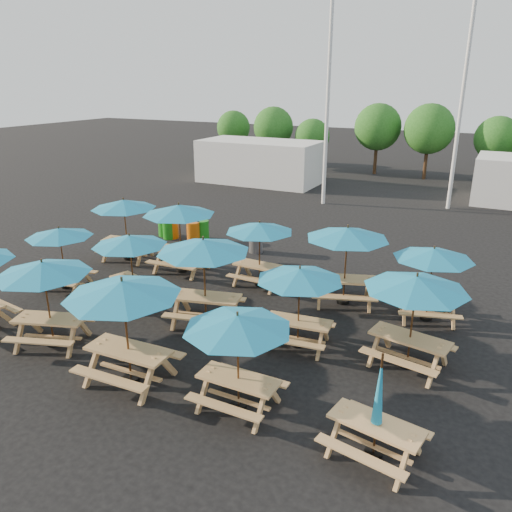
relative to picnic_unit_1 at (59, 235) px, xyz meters
The scene contains 30 objects.
ground 6.20m from the picnic_unit_1, 14.57° to the left, with size 120.00×120.00×0.00m, color black.
picnic_unit_1 is the anchor object (origin of this frame).
picnic_unit_2 3.18m from the picnic_unit_1, 89.97° to the left, with size 2.86×2.86×2.41m.
picnic_unit_3 4.01m from the picnic_unit_1, 48.09° to the right, with size 3.06×3.06×2.37m.
picnic_unit_4 2.87m from the picnic_unit_1, ahead, with size 2.88×2.88×2.24m.
picnic_unit_5 4.04m from the picnic_unit_1, 48.80° to the left, with size 2.72×2.72×2.54m.
picnic_unit_6 6.61m from the picnic_unit_1, 31.04° to the right, with size 2.69×2.69×2.56m.
picnic_unit_7 5.66m from the picnic_unit_1, ahead, with size 3.16×3.16×2.56m.
picnic_unit_8 6.58m from the picnic_unit_1, 28.54° to the left, with size 2.35×2.35×2.25m.
picnic_unit_9 8.97m from the picnic_unit_1, 20.64° to the right, with size 2.29×2.29×2.23m.
picnic_unit_10 8.52m from the picnic_unit_1, ahead, with size 2.49×2.49×2.21m.
picnic_unit_11 9.31m from the picnic_unit_1, 19.08° to the left, with size 3.23×3.23×2.50m.
picnic_unit_12 11.86m from the picnic_unit_1, 16.19° to the right, with size 1.96×1.78×2.20m.
picnic_unit_13 11.32m from the picnic_unit_1, ahead, with size 2.85×2.85×2.41m.
picnic_unit_14 11.72m from the picnic_unit_1, 15.01° to the left, with size 2.80×2.80×2.22m.
waste_bin_0 6.55m from the picnic_unit_1, 95.34° to the left, with size 0.56×0.56×0.90m, color #1B8217.
waste_bin_1 6.29m from the picnic_unit_1, 91.57° to the left, with size 0.56×0.56×0.90m, color #1B8217.
waste_bin_2 6.40m from the picnic_unit_1, 90.73° to the left, with size 0.56×0.56×0.90m, color #CC5D0C.
waste_bin_3 6.80m from the picnic_unit_1, 78.51° to the left, with size 0.56×0.56×0.90m, color #1B8217.
waste_bin_4 6.39m from the picnic_unit_1, 79.76° to the left, with size 0.56×0.56×0.90m, color #CC5D0C.
waste_bin_5 7.56m from the picnic_unit_1, 56.44° to the left, with size 0.56×0.56×0.90m, color gray.
mast_0 16.46m from the picnic_unit_1, 76.48° to the left, with size 0.20×0.20×12.00m, color silver.
mast_1 20.68m from the picnic_unit_1, 59.69° to the left, with size 0.20×0.20×12.00m, color silver.
event_tent_0 19.62m from the picnic_unit_1, 96.67° to the left, with size 8.00×4.00×2.80m, color silver.
tree_0 28.03m from the picnic_unit_1, 107.34° to the left, with size 2.80×2.80×4.24m.
tree_1 25.74m from the picnic_unit_1, 99.00° to the left, with size 3.11×3.11×4.72m.
tree_2 25.16m from the picnic_unit_1, 91.52° to the left, with size 2.59×2.59×3.93m.
tree_3 26.55m from the picnic_unit_1, 81.38° to the left, with size 3.36×3.36×5.09m.
tree_4 26.90m from the picnic_unit_1, 73.51° to the left, with size 3.41×3.41×5.17m.
tree_5 28.78m from the picnic_unit_1, 65.46° to the left, with size 2.94×2.94×4.45m.
Camera 1 is at (7.07, -12.55, 6.69)m, focal length 35.00 mm.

